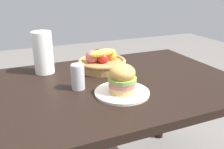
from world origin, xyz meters
TOP-DOWN VIEW (x-y plane):
  - dining_table at (0.00, 0.00)m, footprint 1.40×0.90m
  - plate at (0.01, -0.15)m, footprint 0.26×0.26m
  - sandwich at (0.01, -0.15)m, footprint 0.13×0.13m
  - soda_can at (-0.16, -0.02)m, footprint 0.07×0.07m
  - fruit_basket at (0.04, 0.21)m, footprint 0.29×0.29m
  - paper_towel_roll at (-0.28, 0.28)m, footprint 0.11×0.11m

SIDE VIEW (x-z plane):
  - dining_table at x=0.00m, z-range 0.27..1.02m
  - plate at x=0.01m, z-range 0.75..0.76m
  - fruit_basket at x=0.04m, z-range 0.73..0.86m
  - soda_can at x=-0.16m, z-range 0.75..0.88m
  - sandwich at x=0.01m, z-range 0.76..0.89m
  - paper_towel_roll at x=-0.28m, z-range 0.75..0.99m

